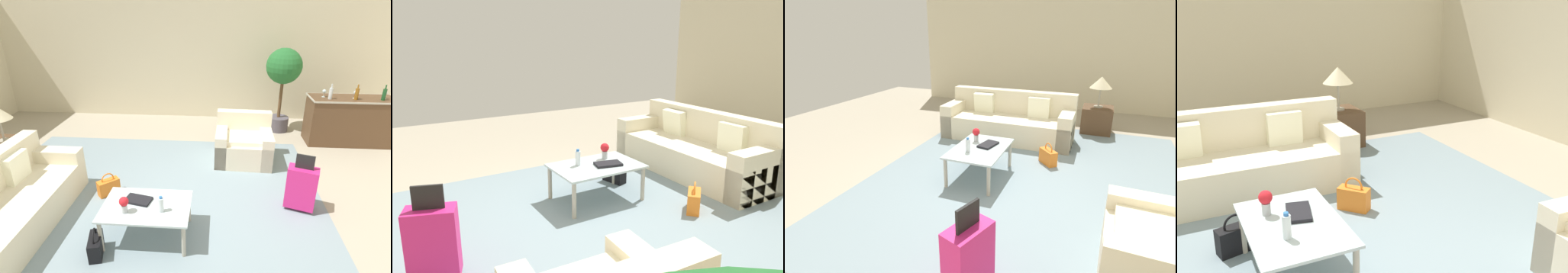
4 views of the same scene
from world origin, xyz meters
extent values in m
plane|color=#A89E89|center=(0.00, 0.00, 0.00)|extent=(12.00, 12.00, 0.00)
cube|color=gray|center=(-0.60, 0.20, 0.00)|extent=(5.20, 4.40, 0.01)
cube|color=beige|center=(-2.10, -0.60, 0.23)|extent=(0.90, 2.47, 0.45)
cube|color=beige|center=(-2.44, -0.60, 0.45)|extent=(0.22, 2.47, 0.91)
cube|color=beige|center=(-2.10, 0.52, 0.32)|extent=(0.90, 0.24, 0.65)
cube|color=beige|center=(-2.10, -1.72, 0.32)|extent=(0.90, 0.24, 0.65)
cube|color=white|center=(-2.28, -0.04, 0.63)|extent=(0.13, 0.40, 0.40)
cube|color=white|center=(-2.28, -1.16, 0.63)|extent=(0.18, 0.40, 0.41)
cube|color=silver|center=(-0.40, -0.50, 0.44)|extent=(1.06, 0.72, 0.02)
cylinder|color=#ADA899|center=(-0.88, -0.19, 0.21)|extent=(0.05, 0.05, 0.43)
cylinder|color=#ADA899|center=(0.08, -0.19, 0.21)|extent=(0.05, 0.05, 0.43)
cylinder|color=#ADA899|center=(-0.88, -0.81, 0.21)|extent=(0.05, 0.05, 0.43)
cylinder|color=#ADA899|center=(0.08, -0.81, 0.21)|extent=(0.05, 0.05, 0.43)
cylinder|color=silver|center=(-0.20, -0.60, 0.54)|extent=(0.06, 0.06, 0.18)
cylinder|color=#2D6BBC|center=(-0.20, -0.60, 0.64)|extent=(0.04, 0.04, 0.02)
cube|color=black|center=(-0.52, -0.42, 0.47)|extent=(0.35, 0.25, 0.03)
cylinder|color=#B2B7BC|center=(-0.62, -0.65, 0.50)|extent=(0.07, 0.07, 0.10)
sphere|color=red|center=(-0.62, -0.65, 0.60)|extent=(0.11, 0.11, 0.11)
cube|color=#D12375|center=(1.60, 0.20, 0.35)|extent=(0.45, 0.34, 0.60)
cube|color=black|center=(1.60, 0.20, 0.75)|extent=(0.24, 0.10, 0.20)
cube|color=orange|center=(-1.20, 0.35, 0.12)|extent=(0.33, 0.32, 0.24)
torus|color=orange|center=(-1.20, 0.35, 0.26)|extent=(0.16, 0.15, 0.20)
cube|color=black|center=(-0.93, -0.86, 0.12)|extent=(0.21, 0.34, 0.24)
torus|color=black|center=(-0.93, -0.86, 0.26)|extent=(0.07, 0.19, 0.20)
camera|label=1|loc=(0.42, -3.47, 2.67)|focal=28.00mm
camera|label=2|loc=(1.94, 3.21, 1.97)|focal=35.00mm
camera|label=3|loc=(3.35, 1.00, 2.07)|focal=28.00mm
camera|label=4|loc=(2.51, -1.26, 2.09)|focal=40.00mm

